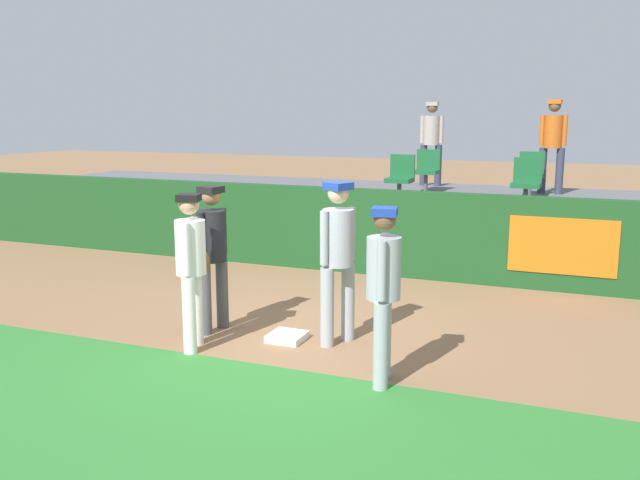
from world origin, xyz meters
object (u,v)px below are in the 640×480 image
(player_runner_visitor, at_px, (338,251))
(player_coach_visitor, at_px, (383,283))
(seat_front_center, at_px, (401,176))
(seat_back_right, at_px, (531,171))
(spectator_hooded, at_px, (432,138))
(spectator_capped, at_px, (553,140))
(player_umpire, at_px, (212,248))
(seat_front_right, at_px, (527,180))
(player_fielder_home, at_px, (192,261))
(first_base, at_px, (287,337))
(seat_back_center, at_px, (427,168))

(player_runner_visitor, distance_m, player_coach_visitor, 1.25)
(player_coach_visitor, height_order, seat_front_center, seat_front_center)
(seat_back_right, bearing_deg, spectator_hooded, 152.72)
(player_coach_visitor, height_order, spectator_hooded, spectator_hooded)
(player_runner_visitor, height_order, seat_front_center, seat_front_center)
(player_runner_visitor, height_order, spectator_capped, spectator_capped)
(player_umpire, distance_m, seat_front_right, 5.86)
(player_umpire, distance_m, seat_front_center, 5.08)
(player_coach_visitor, bearing_deg, player_fielder_home, -105.77)
(first_base, height_order, player_fielder_home, player_fielder_home)
(seat_front_center, distance_m, spectator_capped, 3.39)
(player_fielder_home, xyz_separation_m, seat_back_center, (0.81, 7.42, 0.47))
(seat_back_center, relative_size, spectator_capped, 0.46)
(seat_front_center, bearing_deg, player_fielder_home, -97.75)
(player_coach_visitor, bearing_deg, seat_back_right, 164.10)
(player_runner_visitor, xyz_separation_m, seat_front_right, (1.52, 4.84, 0.40))
(player_coach_visitor, distance_m, seat_back_right, 7.63)
(player_runner_visitor, bearing_deg, spectator_hooded, -149.29)
(first_base, relative_size, seat_back_center, 0.48)
(spectator_capped, bearing_deg, player_umpire, 69.22)
(first_base, distance_m, seat_front_center, 5.18)
(first_base, relative_size, player_umpire, 0.23)
(player_umpire, height_order, seat_front_center, seat_front_center)
(player_runner_visitor, height_order, player_umpire, player_runner_visitor)
(seat_back_right, distance_m, seat_back_center, 2.01)
(player_runner_visitor, distance_m, seat_back_right, 6.80)
(seat_back_center, bearing_deg, player_umpire, -97.76)
(player_umpire, bearing_deg, seat_back_right, 166.17)
(player_coach_visitor, bearing_deg, seat_back_center, 179.15)
(seat_back_center, bearing_deg, seat_front_right, -40.38)
(player_fielder_home, relative_size, spectator_capped, 0.95)
(first_base, bearing_deg, spectator_capped, 72.52)
(first_base, bearing_deg, seat_front_center, 90.88)
(player_runner_visitor, xyz_separation_m, seat_back_center, (-0.60, 6.64, 0.40))
(first_base, xyz_separation_m, spectator_hooded, (-0.22, 7.92, 1.99))
(player_fielder_home, bearing_deg, spectator_capped, 139.41)
(player_fielder_home, relative_size, player_coach_visitor, 1.00)
(spectator_hooded, distance_m, spectator_capped, 2.60)
(player_coach_visitor, distance_m, spectator_hooded, 8.93)
(seat_front_right, bearing_deg, player_runner_visitor, -107.39)
(first_base, xyz_separation_m, seat_back_right, (1.98, 6.78, 1.43))
(player_coach_visitor, distance_m, spectator_capped, 8.25)
(seat_front_center, relative_size, spectator_hooded, 0.47)
(player_fielder_home, distance_m, seat_back_right, 7.95)
(seat_front_right, relative_size, spectator_capped, 0.46)
(seat_front_right, height_order, seat_back_right, same)
(player_runner_visitor, relative_size, player_umpire, 1.05)
(seat_front_center, bearing_deg, first_base, -89.12)
(player_runner_visitor, distance_m, seat_front_right, 5.09)
(player_runner_visitor, bearing_deg, player_coach_visitor, 65.76)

